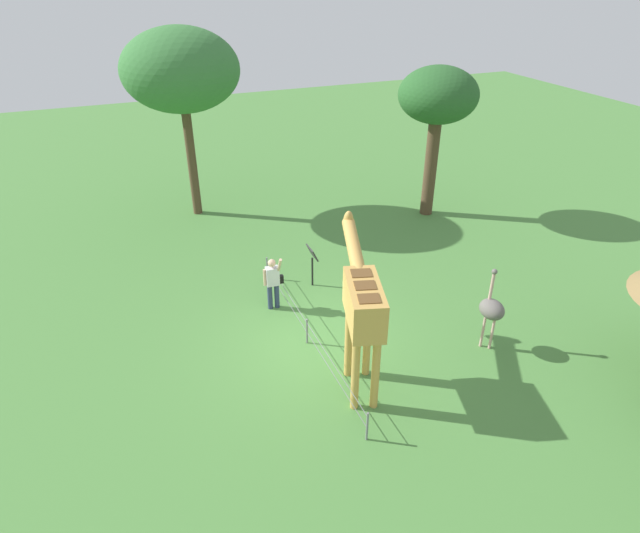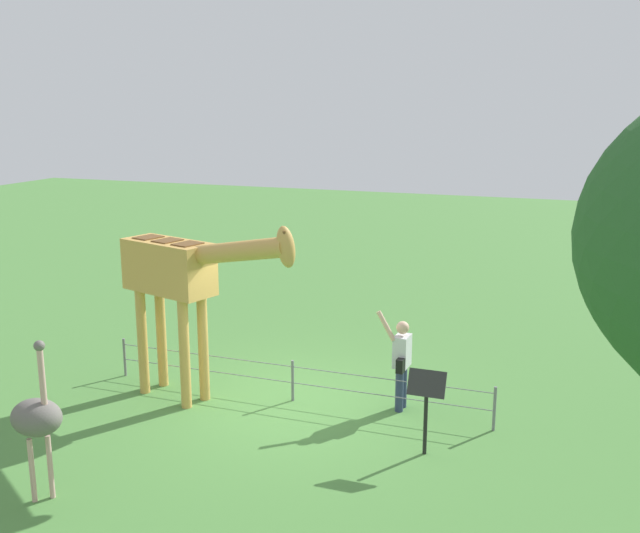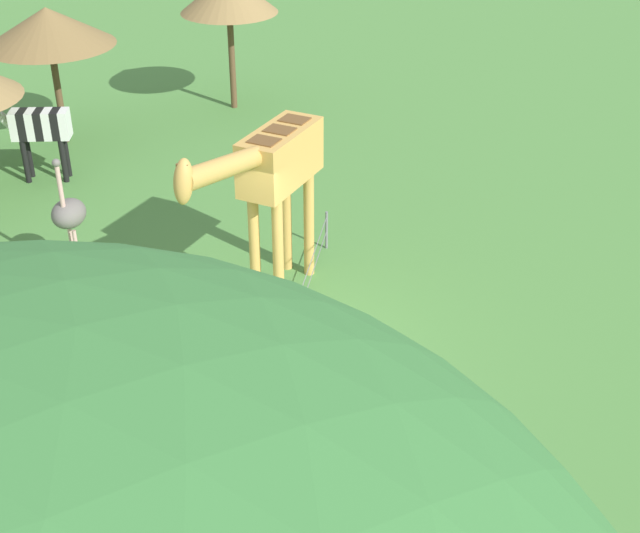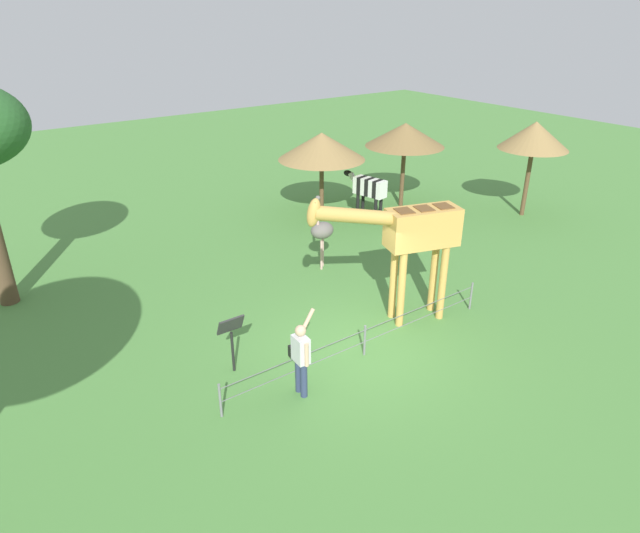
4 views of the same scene
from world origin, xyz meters
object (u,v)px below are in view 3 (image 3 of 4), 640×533
giraffe (272,172)px  ostrich (69,214)px  visitor (283,390)px  info_sign (155,412)px  shade_hut_near (48,27)px  zebra (38,128)px

giraffe → ostrich: (-0.07, -3.58, -1.08)m
visitor → info_sign: size_ratio=1.34×
shade_hut_near → giraffe: bearing=47.4°
giraffe → shade_hut_near: (-5.81, -6.32, 0.46)m
giraffe → ostrich: bearing=-91.1°
shade_hut_near → info_sign: shade_hut_near is taller
zebra → info_sign: 9.73m
visitor → info_sign: bearing=-63.1°
giraffe → visitor: size_ratio=2.07×
giraffe → info_sign: bearing=-7.1°
visitor → zebra: 10.04m
giraffe → zebra: (-3.73, -5.86, -1.09)m
zebra → ostrich: size_ratio=0.81×
giraffe → visitor: 4.03m
info_sign → visitor: bearing=116.9°
giraffe → zebra: 7.03m
ostrich → info_sign: bearing=34.0°
giraffe → info_sign: size_ratio=2.78×
zebra → ostrich: (3.66, 2.28, 0.01)m
zebra → shade_hut_near: (-2.08, -0.45, 1.55)m
visitor → shade_hut_near: 12.07m
giraffe → shade_hut_near: size_ratio=1.17×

